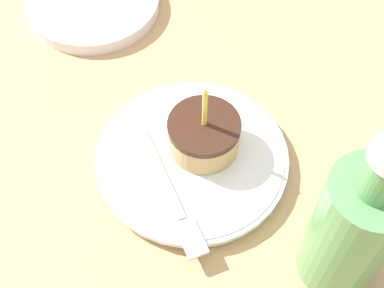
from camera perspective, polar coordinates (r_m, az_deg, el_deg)
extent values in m
cube|color=tan|center=(0.68, -2.31, -3.90)|extent=(2.40, 2.40, 0.04)
cylinder|color=silver|center=(0.66, 0.00, -1.61)|extent=(0.22, 0.22, 0.02)
cylinder|color=silver|center=(0.65, 0.00, -1.42)|extent=(0.24, 0.24, 0.01)
cylinder|color=tan|center=(0.64, 1.27, 0.75)|extent=(0.09, 0.09, 0.04)
cylinder|color=#381E14|center=(0.62, 1.31, 1.97)|extent=(0.09, 0.09, 0.01)
cylinder|color=#EAD84C|center=(0.60, 1.37, 3.75)|extent=(0.01, 0.01, 0.05)
cone|color=yellow|center=(0.57, 1.43, 5.70)|extent=(0.01, 0.01, 0.01)
cube|color=silver|center=(0.63, -3.21, -3.20)|extent=(0.07, 0.12, 0.00)
cube|color=silver|center=(0.59, -0.08, -10.04)|extent=(0.04, 0.05, 0.00)
cylinder|color=#599959|center=(0.55, 16.67, -8.96)|extent=(0.08, 0.08, 0.17)
cylinder|color=silver|center=(0.86, -10.51, 14.57)|extent=(0.20, 0.20, 0.02)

